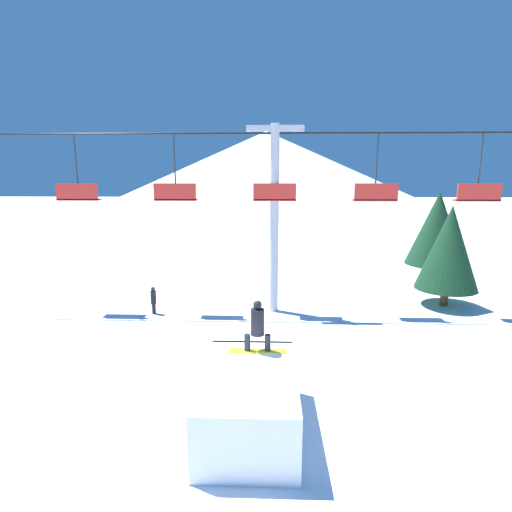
# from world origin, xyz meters

# --- Properties ---
(ground_plane) EXTENTS (220.00, 220.00, 0.00)m
(ground_plane) POSITION_xyz_m (0.00, 0.00, 0.00)
(ground_plane) COLOR white
(mountain_ridge) EXTENTS (69.79, 69.79, 15.40)m
(mountain_ridge) POSITION_xyz_m (0.00, 80.74, 7.70)
(mountain_ridge) COLOR silver
(mountain_ridge) RESTS_ON ground_plane
(snow_ramp) EXTENTS (2.21, 3.60, 1.49)m
(snow_ramp) POSITION_xyz_m (0.41, 0.63, 0.74)
(snow_ramp) COLOR white
(snow_ramp) RESTS_ON ground_plane
(snowboarder) EXTENTS (1.50, 0.35, 1.38)m
(snowboarder) POSITION_xyz_m (0.57, 1.76, 2.17)
(snowboarder) COLOR yellow
(snowboarder) RESTS_ON snow_ramp
(chairlift) EXTENTS (24.95, 0.44, 8.11)m
(chairlift) POSITION_xyz_m (1.07, 9.24, 4.98)
(chairlift) COLOR #B2B2B7
(chairlift) RESTS_ON ground_plane
(pine_tree_near) EXTENTS (2.75, 2.75, 4.70)m
(pine_tree_near) POSITION_xyz_m (9.07, 10.29, 2.76)
(pine_tree_near) COLOR #4C3823
(pine_tree_near) RESTS_ON ground_plane
(pine_tree_far) EXTENTS (3.05, 3.05, 5.19)m
(pine_tree_far) POSITION_xyz_m (9.75, 13.39, 3.24)
(pine_tree_far) COLOR #4C3823
(pine_tree_far) RESTS_ON ground_plane
(distant_skier) EXTENTS (0.24, 0.24, 1.23)m
(distant_skier) POSITION_xyz_m (-4.21, 8.70, 0.67)
(distant_skier) COLOR black
(distant_skier) RESTS_ON ground_plane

